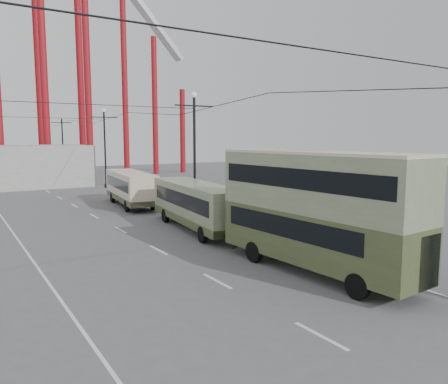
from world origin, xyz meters
TOP-DOWN VIEW (x-y plane):
  - ground at (0.00, 0.00)m, footprint 160.00×160.00m
  - road_markings at (-0.86, 19.70)m, footprint 12.52×120.00m
  - lamp_post_mid at (5.60, 18.00)m, footprint 3.20×0.44m
  - lamp_post_far at (5.60, 40.00)m, footprint 3.20×0.44m
  - lamp_post_distant at (5.60, 62.00)m, footprint 3.20×0.44m
  - roller_coaster at (-2.49, 56.89)m, footprint 52.95×5.00m
  - double_decker_bus at (3.27, 2.72)m, footprint 3.07×10.13m
  - single_decker_green at (3.30, 13.54)m, footprint 3.65×10.82m
  - single_decker_cream at (3.22, 25.37)m, footprint 3.50×9.70m
  - pedestrian at (2.64, 8.21)m, footprint 0.71×0.67m

SIDE VIEW (x-z plane):
  - ground at x=0.00m, z-range 0.00..0.00m
  - road_markings at x=-0.86m, z-range 0.00..0.01m
  - pedestrian at x=2.64m, z-range 0.00..1.64m
  - single_decker_cream at x=3.22m, z-range 0.19..3.14m
  - single_decker_green at x=3.30m, z-range 0.19..3.19m
  - double_decker_bus at x=3.27m, z-range 0.32..5.70m
  - lamp_post_mid at x=5.60m, z-range 0.02..9.34m
  - lamp_post_far at x=5.60m, z-range 0.02..9.34m
  - lamp_post_distant at x=5.60m, z-range 0.02..9.34m
  - roller_coaster at x=-2.49m, z-range -4.82..50.66m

